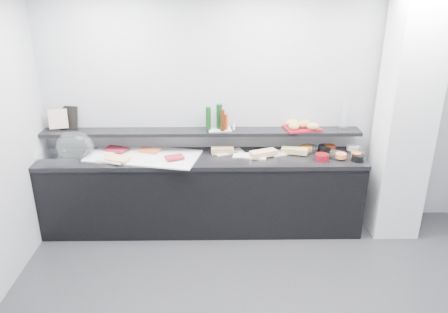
{
  "coord_description": "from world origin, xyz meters",
  "views": [
    {
      "loc": [
        -0.51,
        -2.82,
        2.72
      ],
      "look_at": [
        -0.45,
        1.45,
        1.0
      ],
      "focal_mm": 35.0,
      "sensor_mm": 36.0,
      "label": 1
    }
  ],
  "objects_px": {
    "cloche_base": "(60,155)",
    "condiment_tray": "(220,130)",
    "bread_tray": "(302,128)",
    "carafe": "(344,116)",
    "sandwich_plate_mid": "(250,156)",
    "framed_print": "(69,117)"
  },
  "relations": [
    {
      "from": "cloche_base",
      "to": "carafe",
      "type": "bearing_deg",
      "value": 4.86
    },
    {
      "from": "condiment_tray",
      "to": "carafe",
      "type": "xyz_separation_m",
      "value": [
        1.4,
        0.01,
        0.14
      ]
    },
    {
      "from": "cloche_base",
      "to": "condiment_tray",
      "type": "bearing_deg",
      "value": 7.02
    },
    {
      "from": "sandwich_plate_mid",
      "to": "framed_print",
      "type": "xyz_separation_m",
      "value": [
        -2.05,
        0.28,
        0.37
      ]
    },
    {
      "from": "cloche_base",
      "to": "bread_tray",
      "type": "xyz_separation_m",
      "value": [
        2.72,
        0.19,
        0.24
      ]
    },
    {
      "from": "bread_tray",
      "to": "cloche_base",
      "type": "bearing_deg",
      "value": 171.29
    },
    {
      "from": "sandwich_plate_mid",
      "to": "bread_tray",
      "type": "height_order",
      "value": "bread_tray"
    },
    {
      "from": "framed_print",
      "to": "condiment_tray",
      "type": "xyz_separation_m",
      "value": [
        1.72,
        -0.09,
        -0.12
      ]
    },
    {
      "from": "cloche_base",
      "to": "condiment_tray",
      "type": "height_order",
      "value": "condiment_tray"
    },
    {
      "from": "sandwich_plate_mid",
      "to": "condiment_tray",
      "type": "relative_size",
      "value": 1.44
    },
    {
      "from": "condiment_tray",
      "to": "framed_print",
      "type": "bearing_deg",
      "value": 171.21
    },
    {
      "from": "bread_tray",
      "to": "sandwich_plate_mid",
      "type": "bearing_deg",
      "value": -173.38
    },
    {
      "from": "bread_tray",
      "to": "carafe",
      "type": "distance_m",
      "value": 0.49
    },
    {
      "from": "condiment_tray",
      "to": "carafe",
      "type": "height_order",
      "value": "carafe"
    },
    {
      "from": "cloche_base",
      "to": "sandwich_plate_mid",
      "type": "bearing_deg",
      "value": 0.95
    },
    {
      "from": "bread_tray",
      "to": "condiment_tray",
      "type": "bearing_deg",
      "value": 168.55
    },
    {
      "from": "sandwich_plate_mid",
      "to": "bread_tray",
      "type": "relative_size",
      "value": 0.95
    },
    {
      "from": "condiment_tray",
      "to": "bread_tray",
      "type": "bearing_deg",
      "value": -4.55
    },
    {
      "from": "condiment_tray",
      "to": "cloche_base",
      "type": "bearing_deg",
      "value": 179.63
    },
    {
      "from": "carafe",
      "to": "bread_tray",
      "type": "bearing_deg",
      "value": 179.07
    },
    {
      "from": "cloche_base",
      "to": "carafe",
      "type": "xyz_separation_m",
      "value": [
        3.19,
        0.18,
        0.38
      ]
    },
    {
      "from": "cloche_base",
      "to": "bread_tray",
      "type": "bearing_deg",
      "value": 5.58
    }
  ]
}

